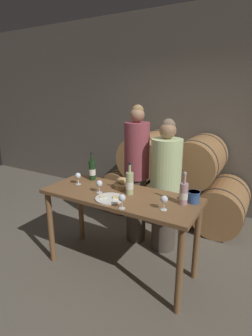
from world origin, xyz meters
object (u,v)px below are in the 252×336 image
at_px(blue_crock, 194,196).
at_px(wine_glass_far_left, 78,176).
at_px(wine_glass_left, 99,184).
at_px(wine_bottle_red, 92,170).
at_px(person_left, 137,175).
at_px(wine_glass_right, 164,200).
at_px(tasting_table, 120,206).
at_px(wine_bottle_rose, 184,194).
at_px(cheese_plate, 110,198).
at_px(wine_bottle_white, 130,183).
at_px(person_right, 165,187).
at_px(bread_basket, 123,184).
at_px(wine_glass_center, 122,198).

height_order(blue_crock, wine_glass_far_left, wine_glass_far_left).
relative_size(blue_crock, wine_glass_left, 0.86).
xyz_separation_m(wine_bottle_red, wine_glass_far_left, (-0.04, -0.22, -0.02)).
bearing_deg(person_left, wine_glass_right, -48.28).
bearing_deg(tasting_table, blue_crock, 13.44).
height_order(wine_bottle_rose, cheese_plate, wine_bottle_rose).
bearing_deg(wine_glass_left, cheese_plate, -25.30).
relative_size(wine_bottle_red, wine_bottle_white, 0.99).
distance_m(wine_bottle_white, wine_bottle_rose, 0.57).
bearing_deg(wine_bottle_rose, wine_bottle_white, -176.50).
xyz_separation_m(person_right, bread_basket, (-0.32, -0.46, 0.13)).
height_order(bread_basket, cheese_plate, bread_basket).
bearing_deg(blue_crock, wine_bottle_red, 177.37).
distance_m(bread_basket, wine_glass_right, 0.68).
bearing_deg(wine_glass_left, wine_bottle_red, 136.33).
distance_m(blue_crock, bread_basket, 0.79).
bearing_deg(wine_glass_far_left, blue_crock, 6.96).
relative_size(wine_glass_center, wine_glass_right, 1.00).
relative_size(blue_crock, bread_basket, 0.54).
relative_size(wine_bottle_red, wine_glass_far_left, 2.46).
relative_size(tasting_table, wine_glass_center, 12.00).
height_order(person_left, bread_basket, person_left).
relative_size(person_right, bread_basket, 7.42).
bearing_deg(cheese_plate, person_left, 98.47).
bearing_deg(wine_bottle_white, person_right, 73.88).
xyz_separation_m(wine_bottle_rose, bread_basket, (-0.72, 0.09, -0.06)).
bearing_deg(blue_crock, person_left, 151.78).
xyz_separation_m(tasting_table, wine_glass_left, (-0.20, -0.08, 0.23)).
distance_m(tasting_table, wine_glass_center, 0.42).
distance_m(blue_crock, wine_glass_center, 0.70).
bearing_deg(wine_glass_right, wine_glass_center, -154.78).
relative_size(cheese_plate, wine_glass_far_left, 2.09).
distance_m(blue_crock, cheese_plate, 0.82).
bearing_deg(wine_glass_far_left, wine_glass_left, -14.15).
xyz_separation_m(wine_bottle_rose, wine_glass_center, (-0.45, -0.37, -0.01)).
xyz_separation_m(bread_basket, wine_glass_far_left, (-0.51, -0.16, 0.05)).
bearing_deg(bread_basket, wine_glass_left, -119.27).
height_order(tasting_table, wine_bottle_rose, wine_bottle_rose).
bearing_deg(person_left, wine_glass_far_left, -124.76).
xyz_separation_m(person_right, wine_glass_center, (-0.06, -0.92, 0.18)).
height_order(person_right, wine_bottle_red, person_right).
distance_m(blue_crock, wine_glass_left, 0.97).
height_order(person_right, bread_basket, person_right).
height_order(wine_bottle_red, wine_bottle_rose, wine_bottle_red).
bearing_deg(wine_bottle_rose, wine_glass_left, -169.19).
relative_size(wine_bottle_white, wine_glass_center, 2.47).
height_order(wine_bottle_rose, bread_basket, wine_bottle_rose).
xyz_separation_m(tasting_table, wine_bottle_white, (0.09, 0.05, 0.25)).
bearing_deg(wine_glass_right, person_right, 110.54).
distance_m(bread_basket, cheese_plate, 0.35).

